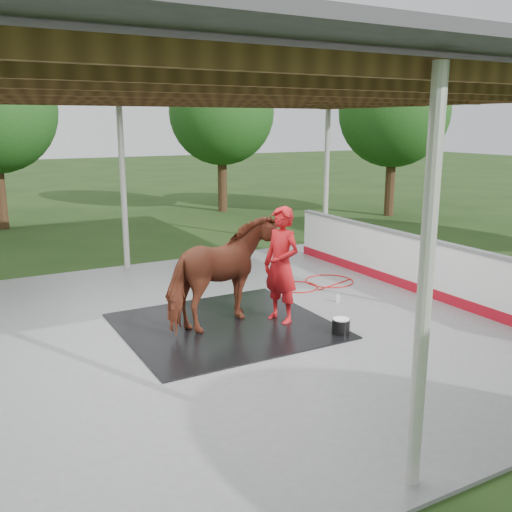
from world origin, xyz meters
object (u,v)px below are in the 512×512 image
horse (224,274)px  handler (281,265)px  wash_bucket (341,326)px  dasher_board (417,266)px

horse → handler: handler is taller
handler → wash_bucket: (0.51, -1.02, -0.86)m
horse → wash_bucket: horse is taller
wash_bucket → handler: bearing=116.7°
dasher_board → horse: size_ratio=3.76×
horse → handler: bearing=-124.1°
dasher_board → handler: 3.37m
horse → handler: 1.00m
dasher_board → wash_bucket: (-2.82, -1.23, -0.40)m
dasher_board → handler: handler is taller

